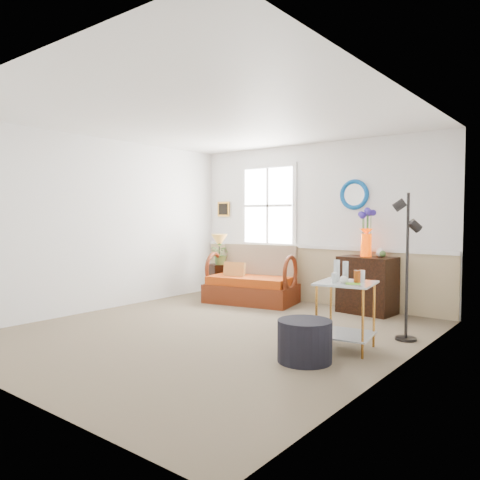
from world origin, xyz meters
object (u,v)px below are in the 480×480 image
Objects in this scene: cabinet at (367,285)px; side_table at (346,316)px; loveseat at (251,274)px; floor_lamp at (407,267)px; lamp_stand at (219,280)px; ottoman at (305,341)px.

side_table is (0.57, -1.93, -0.05)m from cabinet.
loveseat is 2.90m from floor_lamp.
ottoman is (3.08, -2.29, -0.08)m from lamp_stand.
lamp_stand is 2.66m from cabinet.
cabinet is 1.56m from floor_lamp.
loveseat is 1.87m from cabinet.
side_table reaches higher than ottoman.
lamp_stand is at bearing 147.29° from floor_lamp.
cabinet is 0.49× the size of floor_lamp.
ottoman is at bearing -128.91° from floor_lamp.
floor_lamp is at bearing -13.82° from lamp_stand.
lamp_stand is 0.34× the size of floor_lamp.
loveseat reaches higher than side_table.
loveseat is at bearing -162.83° from cabinet.
floor_lamp is (2.78, -0.75, 0.38)m from loveseat.
lamp_stand is 1.07× the size of ottoman.
lamp_stand is (-0.82, 0.13, -0.18)m from loveseat.
cabinet is (2.64, 0.27, 0.13)m from lamp_stand.
lamp_stand reaches higher than ottoman.
lamp_stand is 0.79× the size of side_table.
ottoman is at bearing -101.99° from side_table.
side_table is at bearing 78.01° from ottoman.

